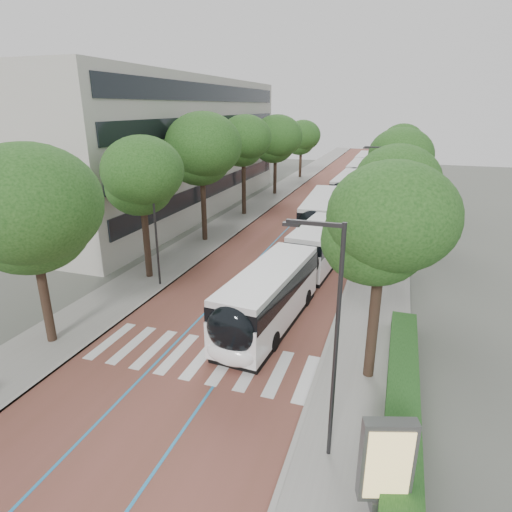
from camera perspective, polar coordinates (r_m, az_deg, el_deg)
The scene contains 22 objects.
ground at distance 20.03m, azimuth -9.09°, elevation -14.70°, with size 160.00×160.00×0.00m, color #51544C.
road at distance 56.26m, azimuth 9.93°, elevation 7.65°, with size 11.00×140.00×0.02m, color brown.
sidewalk_left at distance 57.81m, azimuth 2.51°, elevation 8.28°, with size 4.00×140.00×0.12m, color gray.
sidewalk_right at distance 55.67m, azimuth 17.62°, elevation 6.97°, with size 4.00×140.00×0.12m, color gray.
kerb_left at distance 57.32m, azimuth 4.35°, elevation 8.15°, with size 0.20×140.00×0.14m, color gray.
kerb_right at distance 55.72m, azimuth 15.67°, elevation 7.17°, with size 0.20×140.00×0.14m, color gray.
zebra_crossing at distance 20.67m, azimuth -7.29°, elevation -13.33°, with size 10.55×3.60×0.01m.
lane_line_left at distance 56.51m, azimuth 8.32°, elevation 7.80°, with size 0.12×126.00×0.01m, color #247CB6.
lane_line_right at distance 56.05m, azimuth 11.56°, elevation 7.52°, with size 0.12×126.00×0.01m, color #247CB6.
office_building at distance 50.87m, azimuth -14.86°, elevation 14.07°, with size 18.11×40.00×14.00m.
hedge at distance 18.04m, azimuth 18.94°, elevation -17.91°, with size 1.20×14.00×0.80m, color #153C14.
streetlight_near at distance 13.25m, azimuth 9.99°, elevation -9.44°, with size 1.82×0.20×8.00m.
streetlight_far at distance 37.12m, azimuth 16.13°, elevation 8.80°, with size 1.82×0.20×8.00m.
lamp_post_left at distance 27.55m, azimuth -13.28°, elevation 4.08°, with size 0.14×0.14×8.00m, color #29292C.
trees_left at distance 42.37m, azimuth -3.30°, elevation 13.54°, with size 6.37×60.96×10.21m.
trees_right at distance 37.71m, azimuth 18.08°, elevation 11.06°, with size 5.91×47.01×8.79m.
lead_bus at distance 25.93m, azimuth 4.91°, elevation -2.23°, with size 4.03×18.54×3.20m.
bus_queued_0 at distance 40.71m, azimuth 8.52°, elevation 5.62°, with size 3.15×12.51×3.20m.
bus_queued_1 at distance 54.47m, azimuth 12.06°, elevation 8.87°, with size 2.85×12.46×3.20m.
bus_queued_2 at distance 67.51m, azimuth 13.44°, elevation 10.73°, with size 2.57×12.40×3.20m.
bus_queued_3 at distance 79.88m, azimuth 14.25°, elevation 11.93°, with size 2.56×12.40×3.20m.
ad_panel at distance 13.68m, azimuth 16.97°, elevation -25.07°, with size 1.53×0.82×3.08m.
Camera 1 is at (8.09, -14.55, 11.13)m, focal length 30.00 mm.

